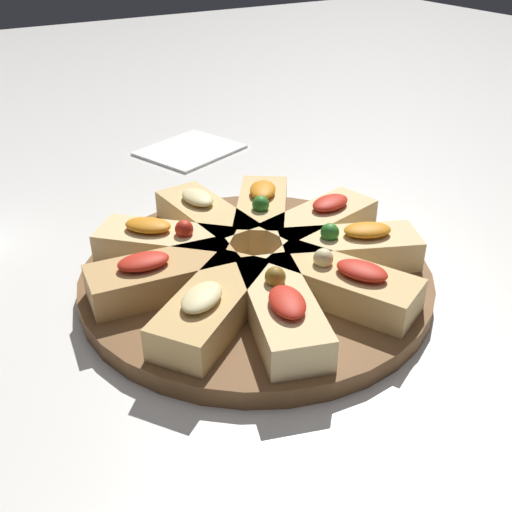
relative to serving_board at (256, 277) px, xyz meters
name	(u,v)px	position (x,y,z in m)	size (l,w,h in m)	color
ground_plane	(256,285)	(0.00, 0.00, -0.01)	(3.00, 3.00, 0.00)	silver
serving_board	(256,277)	(0.00, 0.00, 0.00)	(0.33, 0.33, 0.02)	brown
focaccia_slice_0	(343,283)	(-0.04, 0.08, 0.03)	(0.10, 0.14, 0.04)	#DBB775
focaccia_slice_1	(349,248)	(-0.08, 0.03, 0.03)	(0.14, 0.10, 0.04)	#E5C689
focaccia_slice_2	(319,224)	(-0.09, -0.02, 0.02)	(0.14, 0.08, 0.04)	#E5C689
focaccia_slice_3	(262,212)	(-0.05, -0.07, 0.03)	(0.11, 0.13, 0.04)	#DBB775
focaccia_slice_4	(206,219)	(0.01, -0.09, 0.02)	(0.06, 0.13, 0.04)	#DBB775
focaccia_slice_5	(165,244)	(0.06, -0.06, 0.03)	(0.13, 0.13, 0.04)	#E5C689
focaccia_slice_6	(163,276)	(0.09, -0.01, 0.02)	(0.13, 0.06, 0.04)	tan
focaccia_slice_7	(212,306)	(0.07, 0.05, 0.02)	(0.13, 0.12, 0.04)	tan
focaccia_slice_8	(281,309)	(0.03, 0.08, 0.03)	(0.09, 0.14, 0.04)	#E5C689
napkin_stack	(190,149)	(-0.10, -0.35, 0.00)	(0.13, 0.11, 0.01)	white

